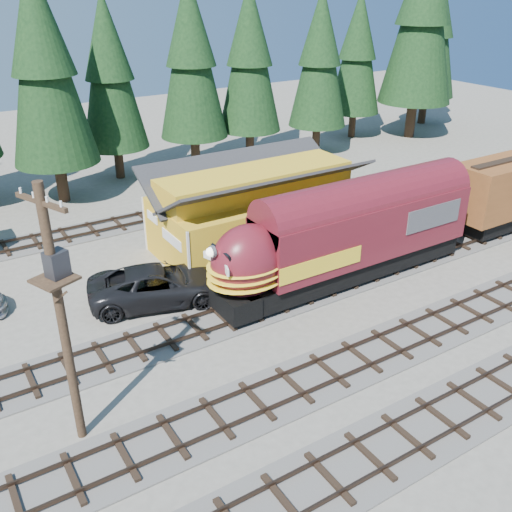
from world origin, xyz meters
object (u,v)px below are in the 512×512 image
depot (256,200)px  utility_pole (60,304)px  locomotive (339,241)px  pickup_truck_a (158,285)px

depot → utility_pole: 17.78m
locomotive → utility_pole: bearing=-165.1°
locomotive → pickup_truck_a: (-8.97, 3.28, -1.57)m
utility_pole → depot: bearing=14.8°
pickup_truck_a → utility_pole: bearing=156.1°
depot → pickup_truck_a: 8.73m
locomotive → utility_pole: utility_pole is taller
utility_pole → locomotive: bearing=-7.1°
depot → locomotive: depot is taller
depot → utility_pole: size_ratio=1.32×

